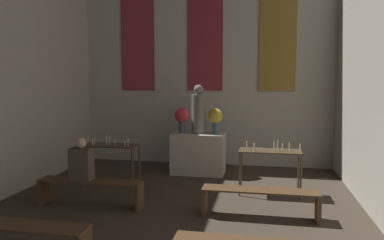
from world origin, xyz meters
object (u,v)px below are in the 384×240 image
(statue, at_px, (199,111))
(candle_rack_left, at_px, (110,150))
(person_seated, at_px, (81,162))
(altar, at_px, (198,153))
(pew_back_left, at_px, (90,188))
(flower_vase_left, at_px, (182,117))
(pew_back_right, at_px, (260,197))
(flower_vase_right, at_px, (215,118))
(pew_third_left, at_px, (16,234))
(candle_rack_right, at_px, (270,156))

(statue, xyz_separation_m, candle_rack_left, (-1.59, -1.34, -0.71))
(person_seated, bearing_deg, altar, 58.93)
(pew_back_left, bearing_deg, candle_rack_left, 97.68)
(flower_vase_left, xyz_separation_m, pew_back_left, (-1.03, -2.60, -0.97))
(candle_rack_left, xyz_separation_m, pew_back_right, (3.01, -1.26, -0.40))
(altar, bearing_deg, statue, 0.00)
(flower_vase_left, distance_m, flower_vase_right, 0.78)
(statue, relative_size, flower_vase_right, 1.94)
(pew_third_left, bearing_deg, candle_rack_left, 93.02)
(candle_rack_right, relative_size, pew_back_right, 0.64)
(statue, relative_size, candle_rack_left, 0.96)
(altar, height_order, candle_rack_right, candle_rack_right)
(flower_vase_right, bearing_deg, candle_rack_right, -48.15)
(altar, distance_m, candle_rack_left, 2.09)
(flower_vase_left, relative_size, candle_rack_right, 0.50)
(altar, distance_m, person_seated, 3.05)
(candle_rack_right, distance_m, pew_third_left, 4.42)
(flower_vase_right, distance_m, pew_back_right, 2.96)
(statue, distance_m, pew_third_left, 4.90)
(candle_rack_left, bearing_deg, person_seated, -88.97)
(altar, xyz_separation_m, statue, (0.00, 0.00, 0.97))
(statue, distance_m, candle_rack_right, 2.20)
(candle_rack_left, bearing_deg, flower_vase_left, 48.08)
(pew_third_left, bearing_deg, flower_vase_right, 68.36)
(candle_rack_left, bearing_deg, statue, 40.09)
(flower_vase_left, bearing_deg, candle_rack_left, -131.92)
(altar, distance_m, candle_rack_right, 2.10)
(candle_rack_left, bearing_deg, pew_back_right, -22.76)
(flower_vase_right, height_order, person_seated, flower_vase_right)
(flower_vase_right, distance_m, pew_third_left, 5.00)
(candle_rack_left, bearing_deg, flower_vase_right, 34.08)
(pew_third_left, bearing_deg, pew_back_left, 90.00)
(candle_rack_right, distance_m, pew_back_right, 1.33)
(statue, bearing_deg, flower_vase_right, 0.00)
(statue, bearing_deg, pew_third_left, -107.30)
(pew_back_left, bearing_deg, flower_vase_left, 68.37)
(flower_vase_right, xyz_separation_m, pew_back_right, (1.03, -2.60, -0.97))
(flower_vase_left, height_order, candle_rack_right, flower_vase_left)
(candle_rack_left, bearing_deg, pew_third_left, -86.98)
(altar, relative_size, candle_rack_left, 1.04)
(altar, height_order, person_seated, person_seated)
(pew_back_left, height_order, person_seated, person_seated)
(flower_vase_right, xyz_separation_m, pew_back_left, (-1.81, -2.60, -0.97))
(pew_back_left, distance_m, person_seated, 0.47)
(pew_back_left, relative_size, pew_back_right, 1.00)
(statue, relative_size, pew_back_left, 0.61)
(altar, relative_size, pew_back_right, 0.66)
(altar, bearing_deg, pew_back_right, -61.37)
(altar, distance_m, statue, 0.97)
(candle_rack_right, xyz_separation_m, pew_back_right, (-0.17, -1.26, -0.40))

